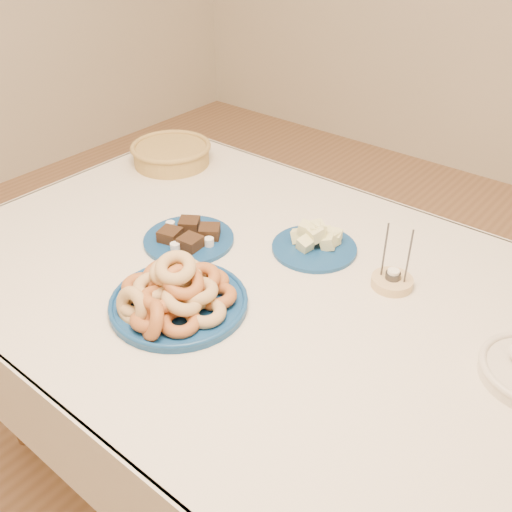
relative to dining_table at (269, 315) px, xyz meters
The scene contains 7 objects.
ground 0.64m from the dining_table, ahead, with size 5.00×5.00×0.00m, color #966A47.
dining_table is the anchor object (origin of this frame).
donut_platter 0.27m from the dining_table, 115.55° to the right, with size 0.37×0.37×0.14m.
melon_plate 0.23m from the dining_table, 87.93° to the left, with size 0.29×0.29×0.07m.
brownie_plate 0.30m from the dining_table, behind, with size 0.29×0.29×0.04m.
wicker_basket 0.75m from the dining_table, 154.46° to the left, with size 0.34×0.34×0.07m.
candle_holder 0.32m from the dining_table, 35.77° to the left, with size 0.11×0.11×0.16m.
Camera 1 is at (0.67, -0.87, 1.57)m, focal length 40.00 mm.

